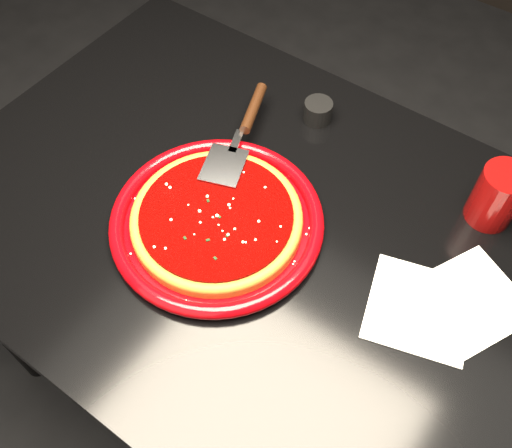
{
  "coord_description": "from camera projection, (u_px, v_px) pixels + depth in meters",
  "views": [
    {
      "loc": [
        0.3,
        -0.45,
        1.56
      ],
      "look_at": [
        -0.02,
        -0.02,
        0.77
      ],
      "focal_mm": 40.0,
      "sensor_mm": 36.0,
      "label": 1
    }
  ],
  "objects": [
    {
      "name": "floor",
      "position": [
        264.0,
        380.0,
        1.59
      ],
      "size": [
        4.0,
        4.0,
        0.01
      ],
      "primitive_type": "cube",
      "color": "black",
      "rests_on": "ground"
    },
    {
      "name": "table",
      "position": [
        266.0,
        323.0,
        1.28
      ],
      "size": [
        1.2,
        0.8,
        0.75
      ],
      "primitive_type": "cube",
      "color": "black",
      "rests_on": "floor"
    },
    {
      "name": "plate",
      "position": [
        217.0,
        221.0,
        0.96
      ],
      "size": [
        0.4,
        0.4,
        0.03
      ],
      "primitive_type": "cylinder",
      "rotation": [
        0.0,
        0.0,
        0.12
      ],
      "color": "#7F0306",
      "rests_on": "table"
    },
    {
      "name": "pizza_crust",
      "position": [
        217.0,
        220.0,
        0.96
      ],
      "size": [
        0.32,
        0.32,
        0.01
      ],
      "primitive_type": "cylinder",
      "rotation": [
        0.0,
        0.0,
        0.12
      ],
      "color": "brown",
      "rests_on": "plate"
    },
    {
      "name": "pizza_crust_rim",
      "position": [
        217.0,
        217.0,
        0.95
      ],
      "size": [
        0.32,
        0.32,
        0.02
      ],
      "primitive_type": "torus",
      "rotation": [
        0.0,
        0.0,
        0.12
      ],
      "color": "brown",
      "rests_on": "plate"
    },
    {
      "name": "pizza_sauce",
      "position": [
        216.0,
        215.0,
        0.95
      ],
      "size": [
        0.29,
        0.29,
        0.01
      ],
      "primitive_type": "cylinder",
      "rotation": [
        0.0,
        0.0,
        0.12
      ],
      "color": "#640200",
      "rests_on": "plate"
    },
    {
      "name": "parmesan_dusting",
      "position": [
        216.0,
        213.0,
        0.94
      ],
      "size": [
        0.25,
        0.25,
        0.01
      ],
      "primitive_type": null,
      "color": "#F9EDC5",
      "rests_on": "plate"
    },
    {
      "name": "basil_flecks",
      "position": [
        216.0,
        213.0,
        0.95
      ],
      "size": [
        0.23,
        0.23,
        0.0
      ],
      "primitive_type": null,
      "color": "black",
      "rests_on": "plate"
    },
    {
      "name": "pizza_server",
      "position": [
        241.0,
        134.0,
        1.04
      ],
      "size": [
        0.18,
        0.31,
        0.02
      ],
      "primitive_type": null,
      "rotation": [
        0.0,
        0.0,
        0.35
      ],
      "color": "#AEB0B5",
      "rests_on": "plate"
    },
    {
      "name": "cup",
      "position": [
        497.0,
        196.0,
        0.94
      ],
      "size": [
        0.09,
        0.09,
        0.11
      ],
      "primitive_type": "cylinder",
      "rotation": [
        0.0,
        0.0,
        0.14
      ],
      "color": "maroon",
      "rests_on": "table"
    },
    {
      "name": "napkin_a",
      "position": [
        419.0,
        308.0,
        0.89
      ],
      "size": [
        0.19,
        0.19,
        0.0
      ],
      "primitive_type": "cube",
      "rotation": [
        0.0,
        0.0,
        0.29
      ],
      "color": "white",
      "rests_on": "table"
    },
    {
      "name": "napkin_b",
      "position": [
        471.0,
        300.0,
        0.89
      ],
      "size": [
        0.2,
        0.2,
        0.0
      ],
      "primitive_type": "cube",
      "rotation": [
        0.0,
        0.0,
        -0.46
      ],
      "color": "white",
      "rests_on": "table"
    },
    {
      "name": "ramekin",
      "position": [
        318.0,
        111.0,
        1.1
      ],
      "size": [
        0.06,
        0.06,
        0.04
      ],
      "primitive_type": "cylinder",
      "rotation": [
        0.0,
        0.0,
        0.16
      ],
      "color": "black",
      "rests_on": "table"
    }
  ]
}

